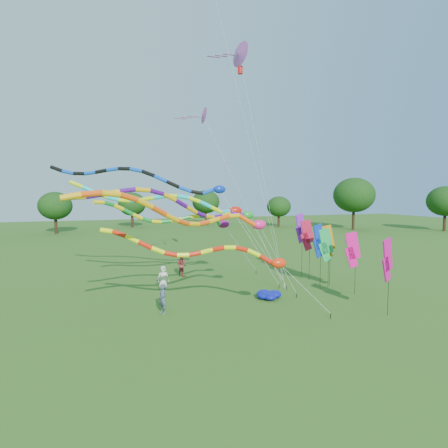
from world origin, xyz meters
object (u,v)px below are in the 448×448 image
object	(u,v)px
tube_kite_orange	(203,216)
person_c	(182,265)
blue_nylon_heap	(268,295)
person_b	(163,299)
person_a	(163,277)
tube_kite_red	(217,253)

from	to	relation	value
tube_kite_orange	person_c	distance (m)	12.57
blue_nylon_heap	person_b	distance (m)	7.03
person_a	tube_kite_orange	bearing A→B (deg)	-89.50
tube_kite_orange	person_b	xyz separation A→B (m)	(-1.74, 2.39, -4.83)
tube_kite_orange	blue_nylon_heap	xyz separation A→B (m)	(5.22, 3.10, -5.45)
tube_kite_red	person_a	distance (m)	7.90
person_b	tube_kite_orange	bearing A→B (deg)	5.64
tube_kite_red	person_a	xyz separation A→B (m)	(-1.73, 7.18, -2.81)
tube_kite_red	person_a	size ratio (longest dim) A/B	7.00
tube_kite_red	person_b	world-z (taller)	tube_kite_red
tube_kite_orange	blue_nylon_heap	distance (m)	8.16
person_a	person_b	bearing A→B (deg)	-105.11
tube_kite_red	person_c	distance (m)	11.20
person_c	tube_kite_red	bearing A→B (deg)	144.58
tube_kite_red	person_b	bearing A→B (deg)	167.11
blue_nylon_heap	person_a	world-z (taller)	person_a
tube_kite_orange	person_a	size ratio (longest dim) A/B	8.04
blue_nylon_heap	person_a	xyz separation A→B (m)	(-6.01, 4.78, 0.60)
tube_kite_red	blue_nylon_heap	size ratio (longest dim) A/B	6.83
blue_nylon_heap	person_b	bearing A→B (deg)	-174.20
person_c	person_b	bearing A→B (deg)	128.05
person_a	person_c	size ratio (longest dim) A/B	0.91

